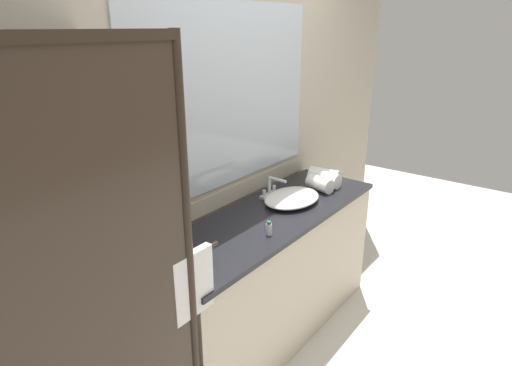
# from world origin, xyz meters

# --- Properties ---
(ground_plane) EXTENTS (8.00, 8.00, 0.00)m
(ground_plane) POSITION_xyz_m (0.00, 0.00, 0.00)
(ground_plane) COLOR silver
(wall_back_with_mirror) EXTENTS (4.40, 0.06, 2.60)m
(wall_back_with_mirror) POSITION_xyz_m (0.00, 0.34, 1.31)
(wall_back_with_mirror) COLOR #B2A893
(wall_back_with_mirror) RESTS_ON ground_plane
(vanity_cabinet) EXTENTS (1.80, 0.58, 0.90)m
(vanity_cabinet) POSITION_xyz_m (0.00, 0.01, 0.45)
(vanity_cabinet) COLOR beige
(vanity_cabinet) RESTS_ON ground_plane
(shower_enclosure) EXTENTS (1.20, 0.59, 2.00)m
(shower_enclosure) POSITION_xyz_m (-1.28, -0.19, 1.03)
(shower_enclosure) COLOR #2D2319
(shower_enclosure) RESTS_ON ground_plane
(sink_basin) EXTENTS (0.44, 0.32, 0.06)m
(sink_basin) POSITION_xyz_m (0.24, -0.00, 0.93)
(sink_basin) COLOR white
(sink_basin) RESTS_ON vanity_cabinet
(faucet) EXTENTS (0.17, 0.16, 0.14)m
(faucet) POSITION_xyz_m (0.24, 0.17, 0.95)
(faucet) COLOR silver
(faucet) RESTS_ON vanity_cabinet
(amenity_bottle_body_wash) EXTENTS (0.03, 0.03, 0.10)m
(amenity_bottle_body_wash) POSITION_xyz_m (-0.70, 0.01, 0.95)
(amenity_bottle_body_wash) COLOR #4C7056
(amenity_bottle_body_wash) RESTS_ON vanity_cabinet
(amenity_bottle_conditioner) EXTENTS (0.03, 0.03, 0.09)m
(amenity_bottle_conditioner) POSITION_xyz_m (-0.81, -0.03, 0.94)
(amenity_bottle_conditioner) COLOR #4C7056
(amenity_bottle_conditioner) RESTS_ON vanity_cabinet
(amenity_bottle_lotion) EXTENTS (0.03, 0.03, 0.08)m
(amenity_bottle_lotion) POSITION_xyz_m (-0.24, -0.16, 0.94)
(amenity_bottle_lotion) COLOR white
(amenity_bottle_lotion) RESTS_ON vanity_cabinet
(rolled_towel_near_edge) EXTENTS (0.11, 0.24, 0.09)m
(rolled_towel_near_edge) POSITION_xyz_m (0.76, 0.04, 0.95)
(rolled_towel_near_edge) COLOR white
(rolled_towel_near_edge) RESTS_ON vanity_cabinet
(rolled_towel_middle) EXTENTS (0.13, 0.24, 0.11)m
(rolled_towel_middle) POSITION_xyz_m (0.65, -0.02, 0.95)
(rolled_towel_middle) COLOR white
(rolled_towel_middle) RESTS_ON vanity_cabinet
(rolled_towel_far_edge) EXTENTS (0.14, 0.20, 0.10)m
(rolled_towel_far_edge) POSITION_xyz_m (0.54, -0.04, 0.95)
(rolled_towel_far_edge) COLOR white
(rolled_towel_far_edge) RESTS_ON vanity_cabinet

